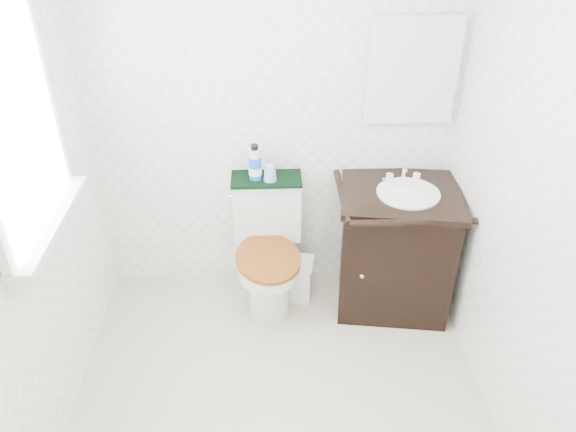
{
  "coord_description": "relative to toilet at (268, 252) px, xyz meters",
  "views": [
    {
      "loc": [
        -0.04,
        -1.91,
        2.47
      ],
      "look_at": [
        0.07,
        0.75,
        0.77
      ],
      "focal_mm": 35.0,
      "sensor_mm": 36.0,
      "label": 1
    }
  ],
  "objects": [
    {
      "name": "floor",
      "position": [
        0.05,
        -0.97,
        -0.36
      ],
      "size": [
        2.4,
        2.4,
        0.0
      ],
      "primitive_type": "plane",
      "color": "beige",
      "rests_on": "ground"
    },
    {
      "name": "wall_back",
      "position": [
        0.05,
        0.23,
        0.84
      ],
      "size": [
        2.4,
        0.0,
        2.4
      ],
      "primitive_type": "plane",
      "rotation": [
        1.57,
        0.0,
        0.0
      ],
      "color": "white",
      "rests_on": "ground"
    },
    {
      "name": "wall_left",
      "position": [
        -1.05,
        -0.97,
        0.84
      ],
      "size": [
        0.0,
        2.4,
        2.4
      ],
      "primitive_type": "plane",
      "rotation": [
        1.57,
        0.0,
        1.57
      ],
      "color": "white",
      "rests_on": "ground"
    },
    {
      "name": "wall_right",
      "position": [
        1.15,
        -0.97,
        0.84
      ],
      "size": [
        0.0,
        2.4,
        2.4
      ],
      "primitive_type": "plane",
      "rotation": [
        1.57,
        0.0,
        -1.57
      ],
      "color": "white",
      "rests_on": "ground"
    },
    {
      "name": "window",
      "position": [
        -1.02,
        -0.72,
        1.19
      ],
      "size": [
        0.02,
        0.7,
        0.9
      ],
      "primitive_type": "cube",
      "color": "white",
      "rests_on": "wall_left"
    },
    {
      "name": "mirror",
      "position": [
        0.84,
        0.21,
        1.09
      ],
      "size": [
        0.5,
        0.02,
        0.6
      ],
      "primitive_type": "cube",
      "color": "silver",
      "rests_on": "wall_back"
    },
    {
      "name": "toilet",
      "position": [
        0.0,
        0.0,
        0.0
      ],
      "size": [
        0.45,
        0.65,
        0.81
      ],
      "color": "white",
      "rests_on": "floor"
    },
    {
      "name": "vanity",
      "position": [
        0.8,
        -0.06,
        0.08
      ],
      "size": [
        0.78,
        0.7,
        0.92
      ],
      "color": "black",
      "rests_on": "floor"
    },
    {
      "name": "trash_bin",
      "position": [
        0.18,
        -0.02,
        -0.2
      ],
      "size": [
        0.23,
        0.2,
        0.3
      ],
      "color": "white",
      "rests_on": "floor"
    },
    {
      "name": "towel",
      "position": [
        -0.0,
        0.12,
        0.46
      ],
      "size": [
        0.43,
        0.22,
        0.02
      ],
      "primitive_type": "cube",
      "color": "black",
      "rests_on": "toilet"
    },
    {
      "name": "mouthwash_bottle",
      "position": [
        -0.07,
        0.12,
        0.57
      ],
      "size": [
        0.08,
        0.08,
        0.22
      ],
      "color": "blue",
      "rests_on": "towel"
    },
    {
      "name": "cup",
      "position": [
        0.02,
        0.09,
        0.52
      ],
      "size": [
        0.08,
        0.08,
        0.1
      ],
      "primitive_type": "cone",
      "color": "#83A5D6",
      "rests_on": "towel"
    },
    {
      "name": "soap_bar",
      "position": [
        0.73,
        0.08,
        0.47
      ],
      "size": [
        0.06,
        0.04,
        0.02
      ],
      "primitive_type": "ellipsoid",
      "color": "#1A7E7A",
      "rests_on": "vanity"
    }
  ]
}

